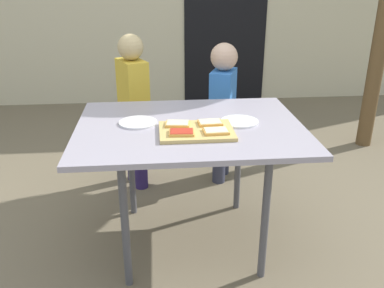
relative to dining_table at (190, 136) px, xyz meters
The scene contains 12 objects.
ground_plane 0.63m from the dining_table, ahead, with size 16.00×16.00×0.00m, color #6B5F49.
house_door 2.79m from the dining_table, 76.92° to the left, with size 0.90×0.02×2.00m, color black.
dining_table is the anchor object (origin of this frame).
cutting_board 0.13m from the dining_table, 78.81° to the right, with size 0.35×0.26×0.02m, color tan.
pizza_slice_near_right 0.21m from the dining_table, 55.90° to the right, with size 0.12×0.09×0.01m.
pizza_slice_far_right 0.13m from the dining_table, 23.95° to the right, with size 0.12×0.09×0.01m.
pizza_slice_far_left 0.11m from the dining_table, 144.99° to the right, with size 0.13×0.10×0.01m.
pizza_slice_near_left 0.19m from the dining_table, 107.87° to the right, with size 0.12×0.09×0.01m.
plate_white_right 0.26m from the dining_table, ahead, with size 0.19×0.19×0.01m, color white.
plate_white_left 0.27m from the dining_table, 169.68° to the left, with size 0.19×0.19×0.01m, color white.
child_left 0.78m from the dining_table, 113.45° to the left, with size 0.22×0.28×1.04m.
child_right 0.81m from the dining_table, 68.79° to the left, with size 0.22×0.27×0.97m.
Camera 1 is at (-0.17, -1.95, 1.41)m, focal length 39.11 mm.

